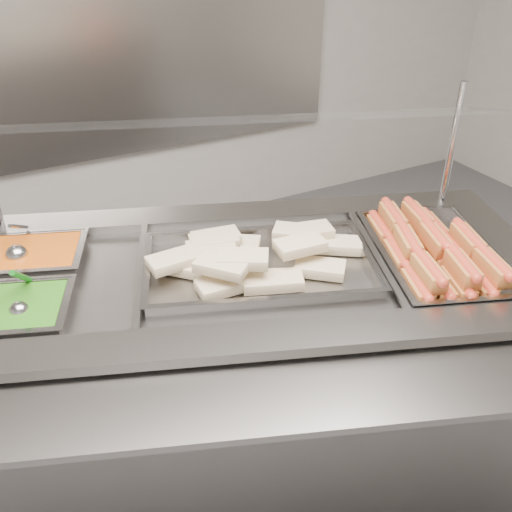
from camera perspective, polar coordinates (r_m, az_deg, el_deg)
name	(u,v)px	position (r m, az deg, el deg)	size (l,w,h in m)	color
back_panel	(102,56)	(3.58, -15.18, 18.72)	(3.00, 0.04, 1.20)	#A29D98
steam_counter	(242,373)	(2.14, -1.44, -11.59)	(2.17, 1.52, 0.95)	gray
tray_rail	(262,396)	(1.46, 0.59, -13.86)	(1.88, 1.01, 0.06)	gray
sneeze_guard	(231,124)	(1.89, -2.53, 13.02)	(1.74, 0.90, 0.47)	silver
pan_hotdogs	(433,261)	(2.03, 17.32, -0.51)	(0.54, 0.67, 0.11)	gray
pan_wraps	(259,269)	(1.87, 0.32, -1.34)	(0.82, 0.65, 0.07)	gray
pan_beans	(34,263)	(2.07, -21.28, -0.67)	(0.39, 0.35, 0.11)	gray
pan_peas	(13,319)	(1.82, -23.14, -5.80)	(0.39, 0.35, 0.11)	gray
hotdogs_in_buns	(430,250)	(1.99, 17.01, 0.61)	(0.42, 0.60, 0.12)	#B05D24
tortilla_wraps	(250,255)	(1.86, -0.61, 0.10)	(0.73, 0.44, 0.10)	#C9AF87
ladle	(17,254)	(2.04, -22.77, 0.23)	(0.10, 0.20, 0.15)	#A8A9AD
serving_spoon	(20,305)	(1.78, -22.54, -4.51)	(0.09, 0.18, 0.15)	#A8A9AD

